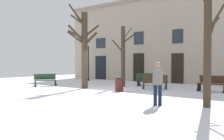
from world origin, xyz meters
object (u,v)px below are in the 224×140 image
at_px(tree_near_facade, 84,47).
at_px(tree_left_of_center, 208,49).
at_px(bench_near_lamp, 155,82).
at_px(person_crossing_plaza, 158,82).
at_px(bench_back_to_back_left, 212,84).
at_px(bench_facing_shops, 149,79).
at_px(streetlamp, 88,57).
at_px(litter_bin, 119,85).
at_px(tree_foreground, 123,54).
at_px(bench_back_to_back_right, 45,80).

distance_m(tree_near_facade, tree_left_of_center, 8.68).
relative_size(bench_near_lamp, person_crossing_plaza, 0.89).
distance_m(tree_left_of_center, bench_back_to_back_left, 5.56).
distance_m(tree_near_facade, person_crossing_plaza, 7.61).
bearing_deg(bench_facing_shops, bench_back_to_back_left, -70.38).
xyz_separation_m(bench_back_to_back_left, bench_facing_shops, (-4.79, 1.15, -0.02)).
bearing_deg(streetlamp, bench_back_to_back_left, -10.66).
xyz_separation_m(bench_near_lamp, bench_facing_shops, (-1.56, 1.97, -0.00)).
bearing_deg(bench_facing_shops, bench_near_lamp, -108.53).
xyz_separation_m(streetlamp, bench_back_to_back_left, (11.82, -2.23, -1.79)).
xyz_separation_m(tree_left_of_center, litter_bin, (-5.60, 2.03, -1.80)).
bearing_deg(tree_near_facade, bench_back_to_back_left, 23.60).
relative_size(tree_foreground, bench_facing_shops, 2.42).
height_order(bench_back_to_back_right, bench_facing_shops, bench_facing_shops).
distance_m(bench_near_lamp, person_crossing_plaza, 5.98).
relative_size(streetlamp, bench_facing_shops, 2.08).
bearing_deg(bench_back_to_back_left, bench_facing_shops, 171.97).
xyz_separation_m(tree_foreground, bench_near_lamp, (2.65, -0.30, -1.82)).
bearing_deg(bench_facing_shops, person_crossing_plaza, -115.25).
height_order(streetlamp, bench_back_to_back_left, streetlamp).
bearing_deg(streetlamp, tree_near_facade, -49.07).
height_order(tree_near_facade, litter_bin, tree_near_facade).
xyz_separation_m(tree_left_of_center, bench_facing_shops, (-6.05, 6.29, -1.74)).
distance_m(bench_back_to_back_right, bench_near_lamp, 7.80).
xyz_separation_m(streetlamp, bench_back_to_back_right, (1.35, -5.95, -1.83)).
distance_m(bench_back_to_back_left, person_crossing_plaza, 6.07).
bearing_deg(bench_near_lamp, person_crossing_plaza, 83.61).
bearing_deg(tree_foreground, tree_left_of_center, -32.93).
xyz_separation_m(tree_near_facade, tree_left_of_center, (8.43, -2.01, -0.51)).
height_order(streetlamp, person_crossing_plaza, streetlamp).
bearing_deg(litter_bin, bench_back_to_back_right, -174.30).
xyz_separation_m(tree_near_facade, bench_facing_shops, (2.38, 4.29, -2.25)).
height_order(bench_near_lamp, bench_back_to_back_left, bench_back_to_back_left).
distance_m(bench_back_to_back_right, person_crossing_plaza, 10.38).
relative_size(streetlamp, bench_near_lamp, 2.44).
distance_m(tree_near_facade, bench_back_to_back_left, 8.14).
bearing_deg(person_crossing_plaza, tree_foreground, -75.93).
height_order(bench_back_to_back_left, person_crossing_plaza, person_crossing_plaza).
height_order(tree_near_facade, bench_back_to_back_right, tree_near_facade).
height_order(bench_back_to_back_right, person_crossing_plaza, person_crossing_plaza).
bearing_deg(litter_bin, bench_facing_shops, 95.96).
distance_m(litter_bin, bench_back_to_back_right, 6.16).
bearing_deg(litter_bin, person_crossing_plaza, -36.35).
bearing_deg(bench_near_lamp, bench_facing_shops, -86.84).
bearing_deg(bench_facing_shops, tree_near_facade, -175.93).
distance_m(tree_foreground, streetlamp, 6.54).
relative_size(bench_near_lamp, bench_back_to_back_left, 0.92).
bearing_deg(bench_back_to_back_left, tree_foreground, -169.53).
xyz_separation_m(tree_near_facade, person_crossing_plaza, (6.81, -2.91, -1.77)).
xyz_separation_m(tree_foreground, person_crossing_plaza, (5.52, -5.53, -1.34)).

